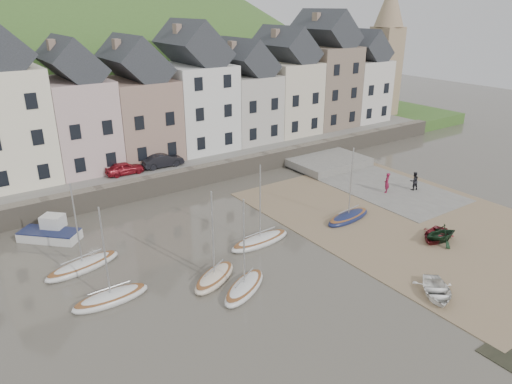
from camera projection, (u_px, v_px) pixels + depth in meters
ground at (306, 259)px, 32.41m from camera, size 160.00×160.00×0.00m
quay_land at (133, 144)px, 56.51m from camera, size 90.00×30.00×1.50m
quay_street at (174, 162)px, 47.45m from camera, size 70.00×7.00×0.10m
seawall at (191, 177)px, 45.03m from camera, size 70.00×1.20×1.80m
beach at (409, 220)px, 38.23m from camera, size 18.00×26.00×0.06m
slipway at (369, 181)px, 46.44m from camera, size 8.00×18.00×0.12m
hillside at (56, 215)px, 82.16m from camera, size 134.40×84.00×84.00m
townhouse_terrace at (171, 97)px, 48.91m from camera, size 61.05×8.00×13.93m
church_spire at (387, 45)px, 64.92m from camera, size 4.00×4.00×18.00m
sailboat_0 at (83, 266)px, 31.06m from camera, size 5.38×2.56×6.32m
sailboat_1 at (111, 298)px, 27.66m from camera, size 4.60×1.55×6.32m
sailboat_2 at (214, 277)px, 29.74m from camera, size 4.29×3.32×6.32m
sailboat_3 at (244, 287)px, 28.67m from camera, size 4.54×3.51×6.32m
sailboat_4 at (260, 241)px, 34.35m from camera, size 5.17×1.79×6.32m
sailboat_5 at (348, 217)px, 38.15m from camera, size 4.95×2.10×6.32m
motorboat_2 at (50, 232)px, 34.95m from camera, size 4.33×4.31×1.70m
rowboat_white at (437, 291)px, 28.09m from camera, size 4.01×4.10×0.69m
rowboat_green at (441, 233)px, 34.31m from camera, size 3.11×2.82×1.42m
rowboat_red at (435, 235)px, 34.83m from camera, size 3.75×3.19×0.66m
person_red at (387, 183)px, 43.22m from camera, size 0.82×0.77×1.88m
person_dark at (414, 181)px, 43.84m from camera, size 1.02×0.89×1.76m
car_left at (125, 168)px, 43.55m from camera, size 3.52×1.49×1.19m
car_right at (163, 160)px, 45.56m from camera, size 4.06×1.59×1.32m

